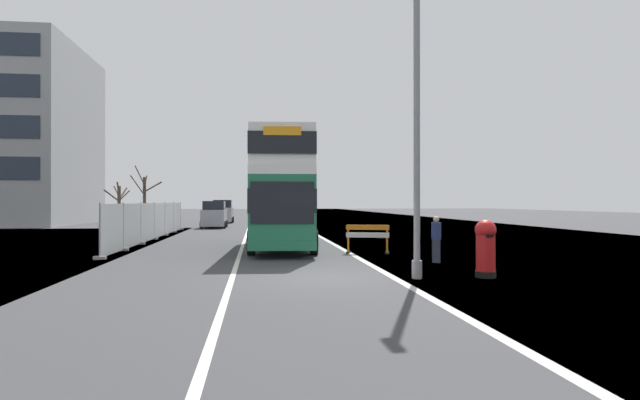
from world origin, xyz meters
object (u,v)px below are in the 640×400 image
(car_receding_mid, at_px, (223,212))
(double_decker_bus, at_px, (283,190))
(lamppost_foreground, at_px, (417,118))
(red_pillar_postbox, at_px, (486,246))
(pedestrian_at_kerb, at_px, (436,239))
(car_oncoming_near, at_px, (214,215))
(car_receding_far, at_px, (271,211))
(roadworks_barrier, at_px, (368,235))

(car_receding_mid, bearing_deg, double_decker_bus, -81.01)
(lamppost_foreground, relative_size, red_pillar_postbox, 5.78)
(pedestrian_at_kerb, bearing_deg, car_oncoming_near, 110.76)
(car_receding_mid, distance_m, car_receding_far, 10.87)
(car_oncoming_near, height_order, pedestrian_at_kerb, car_oncoming_near)
(car_oncoming_near, xyz_separation_m, car_receding_mid, (0.06, 9.89, 0.05))
(double_decker_bus, distance_m, roadworks_barrier, 4.83)
(red_pillar_postbox, distance_m, roadworks_barrier, 7.29)
(double_decker_bus, distance_m, car_receding_far, 38.82)
(car_receding_far, bearing_deg, car_oncoming_near, -104.57)
(car_oncoming_near, bearing_deg, lamppost_foreground, -74.92)
(double_decker_bus, distance_m, red_pillar_postbox, 11.41)
(roadworks_barrier, distance_m, car_receding_mid, 33.07)
(lamppost_foreground, height_order, car_oncoming_near, lamppost_foreground)
(red_pillar_postbox, bearing_deg, car_oncoming_near, 108.62)
(car_receding_mid, xyz_separation_m, pedestrian_at_kerb, (9.65, -35.49, -0.26))
(car_receding_mid, xyz_separation_m, car_receding_far, (5.02, 9.64, -0.03))
(car_receding_mid, relative_size, car_receding_far, 0.87)
(car_receding_mid, bearing_deg, car_oncoming_near, -90.33)
(lamppost_foreground, xyz_separation_m, car_oncoming_near, (-7.87, 29.22, -3.43))
(double_decker_bus, relative_size, car_oncoming_near, 2.51)
(double_decker_bus, relative_size, roadworks_barrier, 5.79)
(lamppost_foreground, relative_size, car_receding_far, 2.10)
(car_oncoming_near, xyz_separation_m, car_receding_far, (5.08, 19.53, 0.02))
(car_receding_far, bearing_deg, car_receding_mid, -117.51)
(roadworks_barrier, bearing_deg, red_pillar_postbox, -75.03)
(red_pillar_postbox, height_order, car_oncoming_near, car_oncoming_near)
(double_decker_bus, xyz_separation_m, roadworks_barrier, (3.31, -2.96, -1.93))
(pedestrian_at_kerb, bearing_deg, red_pillar_postbox, -87.61)
(lamppost_foreground, relative_size, car_receding_mid, 2.43)
(car_oncoming_near, relative_size, car_receding_mid, 1.07)
(roadworks_barrier, relative_size, car_oncoming_near, 0.43)
(lamppost_foreground, xyz_separation_m, red_pillar_postbox, (1.98, -0.04, -3.57))
(car_receding_mid, bearing_deg, red_pillar_postbox, -75.95)
(roadworks_barrier, height_order, car_oncoming_near, car_oncoming_near)
(car_receding_far, xyz_separation_m, pedestrian_at_kerb, (4.63, -45.13, -0.23))
(red_pillar_postbox, relative_size, car_receding_far, 0.36)
(roadworks_barrier, bearing_deg, car_oncoming_near, 109.74)
(lamppost_foreground, bearing_deg, car_oncoming_near, 105.08)
(lamppost_foreground, bearing_deg, car_receding_mid, 101.30)
(pedestrian_at_kerb, bearing_deg, car_receding_far, 95.86)
(car_oncoming_near, height_order, car_receding_far, car_receding_far)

